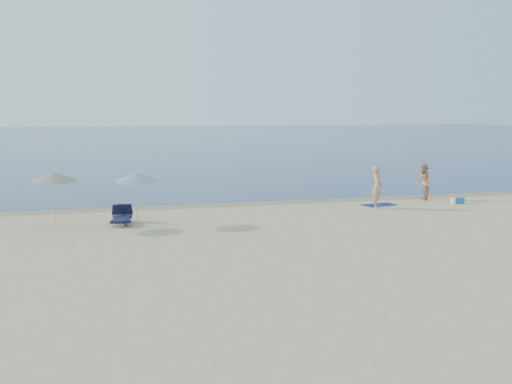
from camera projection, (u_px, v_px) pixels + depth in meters
sea at (134, 137)px, 108.53m from camera, size 240.00×160.00×0.01m
wet_sand_strip at (291, 202)px, 31.70m from camera, size 240.00×1.60×0.00m
person_left at (377, 187)px, 29.57m from camera, size 0.72×0.84×1.96m
person_right at (424, 182)px, 32.29m from camera, size 0.90×1.04×1.83m
beach_towel at (379, 205)px, 30.60m from camera, size 1.74×1.17×0.03m
white_bag at (455, 201)px, 31.11m from camera, size 0.33×0.29×0.27m
blue_cooler at (460, 201)px, 31.08m from camera, size 0.50×0.44×0.29m
umbrella_near at (136, 177)px, 25.01m from camera, size 2.19×2.20×2.19m
umbrella_far at (54, 177)px, 24.26m from camera, size 1.85×1.87×2.27m
lounger_left at (121, 217)px, 25.48m from camera, size 0.64×1.67×0.72m
lounger_right at (122, 217)px, 25.40m from camera, size 1.02×1.78×0.74m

